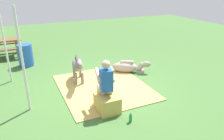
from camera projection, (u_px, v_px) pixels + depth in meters
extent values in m
plane|color=#426B33|center=(105.00, 87.00, 6.55)|extent=(24.00, 24.00, 0.00)
cube|color=tan|center=(103.00, 87.00, 6.53)|extent=(2.87, 2.49, 0.02)
cube|color=tan|center=(107.00, 103.00, 5.26)|extent=(0.60, 0.50, 0.41)
cylinder|color=#D8AD8C|center=(101.00, 89.00, 5.36)|extent=(0.42, 0.21, 0.14)
cylinder|color=#D8AD8C|center=(99.00, 95.00, 5.64)|extent=(0.11, 0.11, 0.41)
cube|color=black|center=(99.00, 101.00, 5.71)|extent=(0.23, 0.14, 0.06)
cylinder|color=#D8AD8C|center=(108.00, 88.00, 5.40)|extent=(0.42, 0.21, 0.14)
cylinder|color=#D8AD8C|center=(107.00, 94.00, 5.69)|extent=(0.11, 0.11, 0.41)
cube|color=black|center=(107.00, 100.00, 5.75)|extent=(0.23, 0.14, 0.06)
cube|color=#2659B2|center=(106.00, 80.00, 5.07)|extent=(0.35, 0.33, 0.52)
cylinder|color=#D8AD8C|center=(98.00, 75.00, 5.18)|extent=(0.51, 0.18, 0.26)
cylinder|color=#D8AD8C|center=(111.00, 74.00, 5.25)|extent=(0.51, 0.18, 0.26)
sphere|color=#D8AD8C|center=(106.00, 65.00, 4.93)|extent=(0.20, 0.20, 0.20)
ellipsoid|color=slate|center=(77.00, 65.00, 6.74)|extent=(0.89, 0.47, 0.34)
cylinder|color=slate|center=(82.00, 78.00, 6.65)|extent=(0.09, 0.09, 0.39)
cylinder|color=slate|center=(76.00, 79.00, 6.60)|extent=(0.09, 0.09, 0.39)
cylinder|color=slate|center=(80.00, 72.00, 7.15)|extent=(0.09, 0.09, 0.39)
cylinder|color=slate|center=(74.00, 72.00, 7.11)|extent=(0.09, 0.09, 0.39)
cylinder|color=slate|center=(79.00, 67.00, 6.25)|extent=(0.39, 0.25, 0.33)
ellipsoid|color=slate|center=(79.00, 64.00, 6.03)|extent=(0.34, 0.22, 0.20)
cube|color=#433D3A|center=(77.00, 59.00, 6.67)|extent=(0.60, 0.17, 0.08)
cylinder|color=#433D3A|center=(76.00, 61.00, 7.18)|extent=(0.07, 0.07, 0.30)
ellipsoid|color=gray|center=(125.00, 67.00, 7.57)|extent=(0.80, 0.96, 0.36)
cube|color=gray|center=(140.00, 71.00, 7.56)|extent=(0.35, 0.36, 0.10)
cylinder|color=gray|center=(141.00, 66.00, 7.49)|extent=(0.30, 0.34, 0.30)
ellipsoid|color=gray|center=(146.00, 64.00, 7.44)|extent=(0.29, 0.34, 0.20)
cube|color=#B5A999|center=(127.00, 62.00, 7.49)|extent=(0.29, 0.42, 0.08)
cylinder|color=#268C3F|center=(131.00, 118.00, 4.88)|extent=(0.07, 0.07, 0.18)
cone|color=#268C3F|center=(131.00, 114.00, 4.83)|extent=(0.06, 0.06, 0.06)
cylinder|color=blue|center=(26.00, 55.00, 8.08)|extent=(0.53, 0.53, 0.82)
cylinder|color=silver|center=(23.00, 62.00, 4.92)|extent=(0.06, 0.06, 2.50)
cylinder|color=silver|center=(5.00, 43.00, 6.46)|extent=(0.06, 0.06, 2.50)
cube|color=brown|center=(1.00, 40.00, 8.90)|extent=(0.73, 1.51, 0.06)
cube|color=brown|center=(2.00, 50.00, 8.57)|extent=(0.27, 1.50, 0.05)
cube|color=brown|center=(2.00, 44.00, 9.45)|extent=(0.27, 1.50, 0.05)
cube|color=brown|center=(17.00, 46.00, 9.50)|extent=(0.08, 0.08, 0.69)
cube|color=brown|center=(17.00, 49.00, 9.03)|extent=(0.08, 0.08, 0.69)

